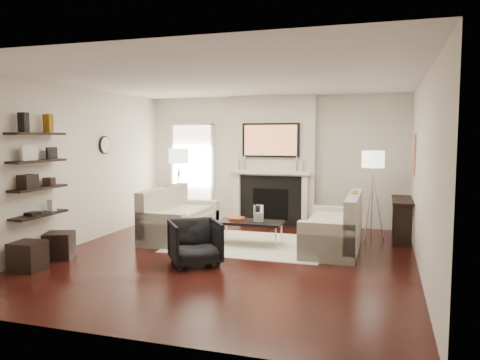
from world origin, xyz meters
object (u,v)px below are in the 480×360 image
(loveseat_right_base, at_px, (332,237))
(ottoman_near, at_px, (59,245))
(lamp_right_shade, at_px, (373,159))
(coffee_table, at_px, (250,222))
(armchair, at_px, (195,240))
(loveseat_left_base, at_px, (181,227))
(lamp_left_shade, at_px, (179,156))

(loveseat_right_base, relative_size, ottoman_near, 4.50)
(lamp_right_shade, bearing_deg, coffee_table, -148.58)
(armchair, bearing_deg, lamp_right_shade, 11.38)
(loveseat_left_base, bearing_deg, coffee_table, -6.66)
(lamp_left_shade, xyz_separation_m, ottoman_near, (-0.62, -3.02, -1.25))
(coffee_table, bearing_deg, loveseat_right_base, 4.05)
(loveseat_right_base, relative_size, lamp_right_shade, 4.50)
(lamp_left_shade, bearing_deg, armchair, -61.10)
(loveseat_left_base, xyz_separation_m, armchair, (0.93, -1.53, 0.15))
(armchair, height_order, ottoman_near, armchair)
(loveseat_right_base, bearing_deg, coffee_table, -175.95)
(armchair, xyz_separation_m, ottoman_near, (-2.12, -0.31, -0.16))
(lamp_left_shade, height_order, ottoman_near, lamp_left_shade)
(coffee_table, height_order, ottoman_near, coffee_table)
(lamp_right_shade, bearing_deg, lamp_left_shade, 177.95)
(loveseat_left_base, distance_m, lamp_left_shade, 1.80)
(coffee_table, height_order, armchair, armchair)
(coffee_table, bearing_deg, ottoman_near, -146.63)
(lamp_left_shade, bearing_deg, coffee_table, -34.66)
(armchair, distance_m, lamp_left_shade, 3.29)
(armchair, xyz_separation_m, lamp_right_shade, (2.40, 2.57, 1.09))
(armchair, bearing_deg, loveseat_left_base, 85.69)
(lamp_left_shade, bearing_deg, loveseat_left_base, -64.38)
(armchair, bearing_deg, lamp_left_shade, 83.30)
(loveseat_left_base, distance_m, armchair, 1.80)
(loveseat_left_base, bearing_deg, lamp_right_shade, 17.31)
(lamp_left_shade, distance_m, lamp_right_shade, 3.90)
(armchair, bearing_deg, ottoman_near, 152.73)
(coffee_table, relative_size, armchair, 1.54)
(coffee_table, xyz_separation_m, armchair, (-0.44, -1.37, -0.04))
(loveseat_left_base, bearing_deg, armchair, -58.72)
(loveseat_left_base, bearing_deg, ottoman_near, -122.73)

